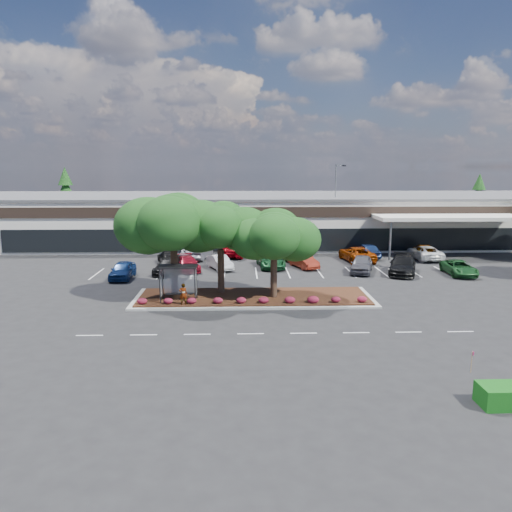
{
  "coord_description": "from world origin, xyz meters",
  "views": [
    {
      "loc": [
        -2.97,
        -32.66,
        9.89
      ],
      "look_at": [
        -1.7,
        8.02,
        2.6
      ],
      "focal_mm": 35.0,
      "sensor_mm": 36.0,
      "label": 1
    }
  ],
  "objects_px": {
    "survey_stake": "(472,359)",
    "car_1": "(169,266)",
    "car_0": "(123,270)",
    "light_pole": "(336,211)"
  },
  "relations": [
    {
      "from": "car_0",
      "to": "light_pole",
      "type": "bearing_deg",
      "value": 37.16
    },
    {
      "from": "light_pole",
      "to": "car_0",
      "type": "distance_m",
      "value": 27.96
    },
    {
      "from": "survey_stake",
      "to": "light_pole",
      "type": "bearing_deg",
      "value": 89.33
    },
    {
      "from": "survey_stake",
      "to": "car_1",
      "type": "relative_size",
      "value": 0.22
    },
    {
      "from": "light_pole",
      "to": "car_1",
      "type": "distance_m",
      "value": 23.72
    },
    {
      "from": "survey_stake",
      "to": "car_0",
      "type": "xyz_separation_m",
      "value": [
        -21.82,
        21.53,
        0.08
      ]
    },
    {
      "from": "light_pole",
      "to": "car_1",
      "type": "bearing_deg",
      "value": -141.99
    },
    {
      "from": "survey_stake",
      "to": "car_1",
      "type": "bearing_deg",
      "value": 127.32
    },
    {
      "from": "light_pole",
      "to": "survey_stake",
      "type": "bearing_deg",
      "value": -90.67
    },
    {
      "from": "light_pole",
      "to": "survey_stake",
      "type": "height_order",
      "value": "light_pole"
    }
  ]
}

